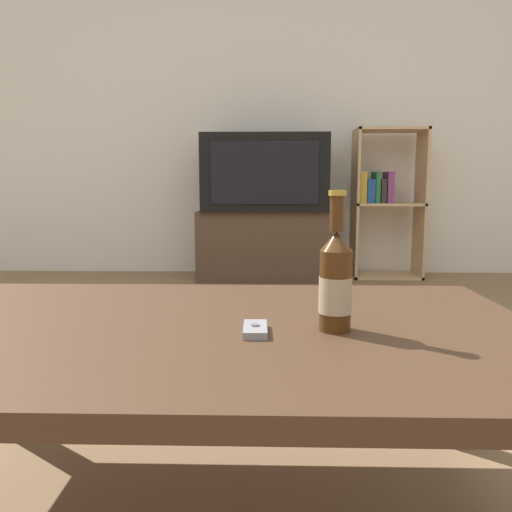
% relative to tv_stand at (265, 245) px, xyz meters
% --- Properties ---
extents(back_wall, '(8.00, 0.05, 2.60)m').
position_rel_tv_stand_xyz_m(back_wall, '(-0.08, 0.30, 1.05)').
color(back_wall, silver).
rests_on(back_wall, ground_plane).
extents(coffee_table, '(1.29, 0.79, 0.42)m').
position_rel_tv_stand_xyz_m(coffee_table, '(-0.08, -2.72, 0.11)').
color(coffee_table, '#422B1C').
rests_on(coffee_table, ground_plane).
extents(tv_stand, '(0.98, 0.45, 0.50)m').
position_rel_tv_stand_xyz_m(tv_stand, '(0.00, 0.00, 0.00)').
color(tv_stand, '#4C3828').
rests_on(tv_stand, ground_plane).
extents(television, '(0.89, 0.53, 0.54)m').
position_rel_tv_stand_xyz_m(television, '(0.00, -0.00, 0.52)').
color(television, black).
rests_on(television, tv_stand).
extents(bookshelf, '(0.51, 0.30, 1.10)m').
position_rel_tv_stand_xyz_m(bookshelf, '(0.89, 0.09, 0.33)').
color(bookshelf, tan).
rests_on(bookshelf, ground_plane).
extents(beer_bottle, '(0.06, 0.06, 0.27)m').
position_rel_tv_stand_xyz_m(beer_bottle, '(0.16, -2.76, 0.26)').
color(beer_bottle, '#47280F').
rests_on(beer_bottle, coffee_table).
extents(cell_phone, '(0.05, 0.09, 0.02)m').
position_rel_tv_stand_xyz_m(cell_phone, '(0.00, -2.78, 0.17)').
color(cell_phone, gray).
rests_on(cell_phone, coffee_table).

